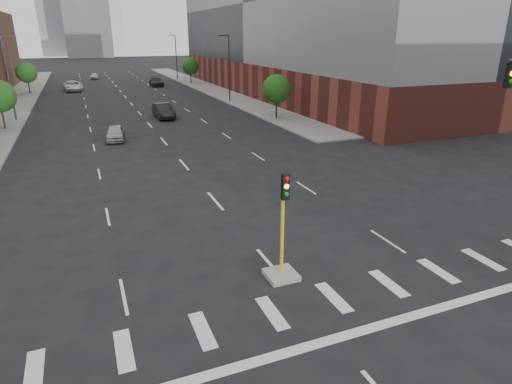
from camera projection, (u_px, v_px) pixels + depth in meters
sidewalk_left_far at (23, 95)px, 68.31m from camera, size 5.00×92.00×0.15m
sidewalk_right_far at (204, 87)px, 78.89m from camera, size 5.00×92.00×0.15m
building_right_main at (313, 22)px, 68.06m from camera, size 24.00×70.00×22.00m
tower_mid at (84, 1)px, 175.51m from camera, size 18.00×18.00×44.00m
median_traffic_signal at (282, 256)px, 16.77m from camera, size 1.20×1.20×4.40m
streetlight_right_a at (229, 66)px, 60.11m from camera, size 1.60×0.22×9.07m
streetlight_right_b at (176, 55)px, 90.53m from camera, size 1.60×0.22×9.07m
streetlight_left at (9, 75)px, 46.30m from camera, size 1.60×0.22×9.07m
tree_left_far at (26, 73)px, 68.38m from camera, size 3.20×3.20×4.85m
tree_right_near at (277, 89)px, 47.84m from camera, size 3.20×3.20×4.85m
tree_right_far at (190, 66)px, 82.60m from camera, size 3.20×3.20×4.85m
car_near_left at (115, 133)px, 39.05m from camera, size 2.10×4.15×1.35m
car_mid_right at (163, 111)px, 49.39m from camera, size 1.93×5.13×1.67m
car_far_left at (73, 86)px, 73.11m from camera, size 3.33×6.28×1.68m
car_deep_right at (156, 82)px, 80.27m from camera, size 2.58×5.70×1.62m
car_distant at (94, 76)px, 92.55m from camera, size 2.01×4.03×1.32m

